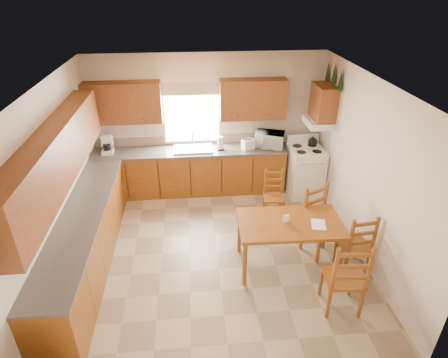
{
  "coord_description": "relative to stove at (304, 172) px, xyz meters",
  "views": [
    {
      "loc": [
        -0.32,
        -4.74,
        3.94
      ],
      "look_at": [
        0.15,
        0.3,
        1.15
      ],
      "focal_mm": 30.0,
      "sensor_mm": 36.0,
      "label": 1
    }
  ],
  "objects": [
    {
      "name": "floor",
      "position": [
        -1.88,
        -1.66,
        -0.48
      ],
      "size": [
        4.5,
        4.5,
        0.0
      ],
      "primitive_type": "plane",
      "color": "#9D8868",
      "rests_on": "ground"
    },
    {
      "name": "ceiling",
      "position": [
        -1.88,
        -1.66,
        2.22
      ],
      "size": [
        4.5,
        4.5,
        0.0
      ],
      "primitive_type": "plane",
      "color": "olive",
      "rests_on": "floor"
    },
    {
      "name": "wall_left",
      "position": [
        -4.13,
        -1.66,
        0.87
      ],
      "size": [
        4.5,
        4.5,
        0.0
      ],
      "primitive_type": "plane",
      "color": "beige",
      "rests_on": "floor"
    },
    {
      "name": "wall_right",
      "position": [
        0.37,
        -1.66,
        0.87
      ],
      "size": [
        4.5,
        4.5,
        0.0
      ],
      "primitive_type": "plane",
      "color": "beige",
      "rests_on": "floor"
    },
    {
      "name": "wall_back",
      "position": [
        -1.88,
        0.59,
        0.87
      ],
      "size": [
        4.5,
        4.5,
        0.0
      ],
      "primitive_type": "plane",
      "color": "beige",
      "rests_on": "floor"
    },
    {
      "name": "wall_front",
      "position": [
        -1.88,
        -3.91,
        0.87
      ],
      "size": [
        4.5,
        4.5,
        0.0
      ],
      "primitive_type": "plane",
      "color": "beige",
      "rests_on": "floor"
    },
    {
      "name": "lower_cab_back",
      "position": [
        -2.25,
        0.29,
        -0.04
      ],
      "size": [
        3.75,
        0.6,
        0.88
      ],
      "primitive_type": "cube",
      "color": "brown",
      "rests_on": "floor"
    },
    {
      "name": "lower_cab_left",
      "position": [
        -3.83,
        -1.81,
        -0.04
      ],
      "size": [
        0.6,
        3.6,
        0.88
      ],
      "primitive_type": "cube",
      "color": "brown",
      "rests_on": "floor"
    },
    {
      "name": "counter_back",
      "position": [
        -2.25,
        0.29,
        0.42
      ],
      "size": [
        3.75,
        0.63,
        0.04
      ],
      "primitive_type": "cube",
      "color": "#524B47",
      "rests_on": "lower_cab_back"
    },
    {
      "name": "counter_left",
      "position": [
        -3.83,
        -1.81,
        0.42
      ],
      "size": [
        0.63,
        3.6,
        0.04
      ],
      "primitive_type": "cube",
      "color": "#524B47",
      "rests_on": "lower_cab_left"
    },
    {
      "name": "backsplash",
      "position": [
        -2.25,
        0.58,
        0.53
      ],
      "size": [
        3.75,
        0.01,
        0.18
      ],
      "primitive_type": "cube",
      "color": "#8C725D",
      "rests_on": "counter_back"
    },
    {
      "name": "upper_cab_back_left",
      "position": [
        -3.43,
        0.42,
        1.38
      ],
      "size": [
        1.41,
        0.33,
        0.75
      ],
      "primitive_type": "cube",
      "color": "brown",
      "rests_on": "wall_back"
    },
    {
      "name": "upper_cab_back_right",
      "position": [
        -1.02,
        0.42,
        1.38
      ],
      "size": [
        1.25,
        0.33,
        0.75
      ],
      "primitive_type": "cube",
      "color": "brown",
      "rests_on": "wall_back"
    },
    {
      "name": "upper_cab_left",
      "position": [
        -3.96,
        -1.81,
        1.38
      ],
      "size": [
        0.33,
        3.6,
        0.75
      ],
      "primitive_type": "cube",
      "color": "brown",
      "rests_on": "wall_left"
    },
    {
      "name": "upper_cab_stove",
      "position": [
        0.2,
        -0.01,
        1.42
      ],
      "size": [
        0.33,
        0.62,
        0.62
      ],
      "primitive_type": "cube",
      "color": "brown",
      "rests_on": "wall_right"
    },
    {
      "name": "range_hood",
      "position": [
        0.15,
        -0.01,
        1.04
      ],
      "size": [
        0.44,
        0.62,
        0.12
      ],
      "primitive_type": "cube",
      "color": "white",
      "rests_on": "wall_right"
    },
    {
      "name": "window_frame",
      "position": [
        -2.18,
        0.56,
        1.07
      ],
      "size": [
        1.13,
        0.02,
        1.18
      ],
      "primitive_type": "cube",
      "color": "white",
      "rests_on": "wall_back"
    },
    {
      "name": "window_pane",
      "position": [
        -2.18,
        0.55,
        1.07
      ],
      "size": [
        1.05,
        0.01,
        1.1
      ],
      "primitive_type": "cube",
      "color": "white",
      "rests_on": "wall_back"
    },
    {
      "name": "window_valance",
      "position": [
        -2.18,
        0.53,
        1.57
      ],
      "size": [
        1.19,
        0.01,
        0.24
      ],
      "primitive_type": "cube",
      "color": "#51643B",
      "rests_on": "wall_back"
    },
    {
      "name": "sink_basin",
      "position": [
        -2.18,
        0.29,
        0.46
      ],
      "size": [
        0.75,
        0.45,
        0.04
      ],
      "primitive_type": "cube",
      "color": "silver",
      "rests_on": "counter_back"
    },
    {
      "name": "pine_decal_a",
      "position": [
        0.33,
        -0.33,
        1.9
      ],
      "size": [
        0.22,
        0.22,
        0.36
      ],
      "primitive_type": "cone",
      "color": "black",
      "rests_on": "wall_right"
    },
    {
      "name": "pine_decal_b",
      "position": [
        0.33,
        -0.01,
        1.94
      ],
      "size": [
        0.22,
        0.22,
        0.36
      ],
      "primitive_type": "cone",
      "color": "black",
      "rests_on": "wall_right"
    },
    {
      "name": "pine_decal_c",
      "position": [
        0.33,
        0.31,
        1.9
      ],
      "size": [
        0.22,
        0.22,
        0.36
      ],
      "primitive_type": "cone",
      "color": "black",
      "rests_on": "wall_right"
    },
    {
      "name": "stove",
      "position": [
        0.0,
        0.0,
        0.0
      ],
      "size": [
        0.69,
        0.71,
        0.96
      ],
      "primitive_type": "cube",
      "rotation": [
        0.0,
        0.0,
        0.06
      ],
      "color": "white",
      "rests_on": "floor"
    },
    {
      "name": "coffeemaker",
      "position": [
        -3.8,
        0.29,
        0.6
      ],
      "size": [
        0.23,
        0.26,
        0.31
      ],
      "primitive_type": "cube",
      "rotation": [
        0.0,
        0.0,
        -0.23
      ],
      "color": "white",
      "rests_on": "counter_back"
    },
    {
      "name": "paper_towel",
      "position": [
        -1.65,
        0.25,
        0.57
      ],
      "size": [
        0.15,
        0.15,
        0.26
      ],
      "primitive_type": "cylinder",
      "rotation": [
        0.0,
        0.0,
        -0.37
      ],
      "color": "white",
      "rests_on": "counter_back"
    },
    {
      "name": "toaster",
      "position": [
        -1.11,
        0.23,
        0.53
      ],
      "size": [
        0.27,
        0.23,
        0.19
      ],
      "primitive_type": "cube",
      "rotation": [
        0.0,
        0.0,
        0.42
      ],
      "color": "white",
      "rests_on": "counter_back"
    },
    {
      "name": "microwave",
      "position": [
        -0.68,
        0.29,
        0.59
      ],
      "size": [
        0.6,
        0.51,
        0.3
      ],
      "primitive_type": "imported",
      "rotation": [
        0.0,
        0.0,
        -0.33
      ],
      "color": "white",
      "rests_on": "counter_back"
    },
    {
      "name": "dining_table",
      "position": [
        -0.84,
        -2.1,
        -0.08
      ],
      "size": [
        1.52,
        0.89,
        0.8
      ],
      "primitive_type": "cube",
      "rotation": [
        0.0,
        0.0,
        -0.03
      ],
      "color": "brown",
      "rests_on": "floor"
    },
    {
      "name": "chair_near_left",
      "position": [
        -0.33,
        -2.95,
        0.09
      ],
      "size": [
        0.51,
        0.49,
        1.13
      ],
      "primitive_type": "cube",
      "rotation": [
        0.0,
        0.0,
        3.07
      ],
      "color": "brown",
      "rests_on": "floor"
    },
    {
      "name": "chair_near_right",
      "position": [
        0.11,
        -2.24,
        0.02
      ],
      "size": [
        0.46,
        0.44,
        1.0
      ],
      "primitive_type": "cube",
      "rotation": [
        0.0,
        0.0,
        3.24
      ],
      "color": "brown",
      "rests_on": "floor"
    },
    {
      "name": "chair_far_left",
      "position": [
        -0.76,
        -0.73,
        -0.05
      ],
      "size": [
        0.39,
        0.37,
        0.86
      ],
      "primitive_type": "cube",
      "rotation": [
        0.0,
        0.0,
        -0.09
      ],
      "color": "brown",
      "rests_on": "floor"
    },
    {
      "name": "chair_far_right",
      "position": [
        -0.25,
        -1.83,
        0.08
      ],
      "size": [
        0.61,
        0.6,
        1.11
      ],
      "primitive_type": "cube",
      "rotation": [
        0.0,
        0.0,
        0.43
      ],
      "color": "brown",
      "rests_on": "floor"
    },
    {
      "name": "table_paper",
      "position": [
        -0.45,
        -2.19,
        0.32
      ],
      "size": [
        0.25,
        0.3,
        0.0
      ],
      "primitive_type": "cube",
      "rotation": [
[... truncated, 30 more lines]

